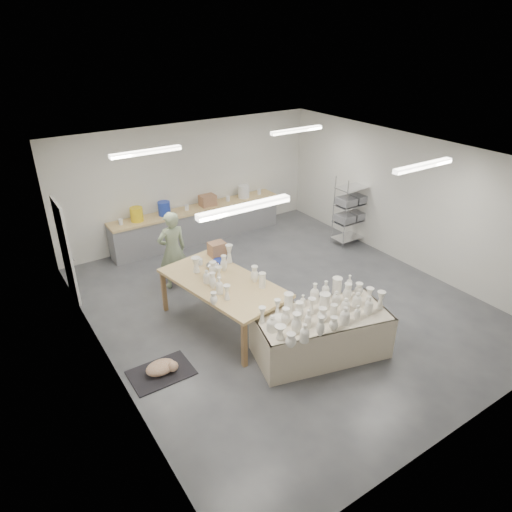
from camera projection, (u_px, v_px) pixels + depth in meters
room at (277, 209)px, 8.42m from camera, size 8.00×8.02×3.00m
back_counter at (198, 223)px, 11.85m from camera, size 4.60×0.60×1.24m
wire_shelf at (352, 209)px, 11.54m from camera, size 0.88×0.48×1.80m
drying_table at (321, 332)px, 7.72m from camera, size 2.44×1.62×1.15m
work_table at (222, 279)px, 8.38m from camera, size 1.66×2.64×1.30m
rug at (161, 373)px, 7.45m from camera, size 1.00×0.70×0.02m
cat at (162, 367)px, 7.40m from camera, size 0.58×0.49×0.21m
potter at (172, 250)px, 9.58m from camera, size 0.63×0.42×1.72m
red_stool at (170, 269)px, 10.03m from camera, size 0.37×0.37×0.33m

